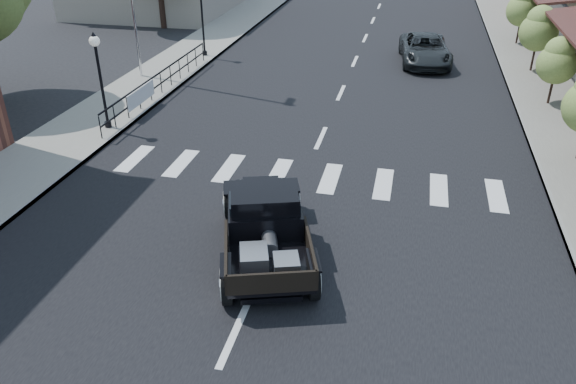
# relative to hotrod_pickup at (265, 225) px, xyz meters

# --- Properties ---
(ground) EXTENTS (120.00, 120.00, 0.00)m
(ground) POSITION_rel_hotrod_pickup_xyz_m (0.09, 0.23, -0.83)
(ground) COLOR black
(ground) RESTS_ON ground
(road) EXTENTS (14.00, 80.00, 0.02)m
(road) POSITION_rel_hotrod_pickup_xyz_m (0.09, 15.23, -0.82)
(road) COLOR black
(road) RESTS_ON ground
(road_markings) EXTENTS (12.00, 60.00, 0.06)m
(road_markings) POSITION_rel_hotrod_pickup_xyz_m (0.09, 10.23, -0.83)
(road_markings) COLOR silver
(road_markings) RESTS_ON ground
(sidewalk_left) EXTENTS (3.00, 80.00, 0.15)m
(sidewalk_left) POSITION_rel_hotrod_pickup_xyz_m (-8.41, 15.23, -0.76)
(sidewalk_left) COLOR gray
(sidewalk_left) RESTS_ON ground
(sidewalk_right) EXTENTS (3.00, 80.00, 0.15)m
(sidewalk_right) POSITION_rel_hotrod_pickup_xyz_m (8.59, 15.23, -0.76)
(sidewalk_right) COLOR gray
(sidewalk_right) RESTS_ON ground
(railing) EXTENTS (0.08, 10.00, 1.00)m
(railing) POSITION_rel_hotrod_pickup_xyz_m (-7.21, 10.23, -0.18)
(railing) COLOR black
(railing) RESTS_ON sidewalk_left
(banner) EXTENTS (0.04, 2.20, 0.60)m
(banner) POSITION_rel_hotrod_pickup_xyz_m (-7.13, 8.23, -0.38)
(banner) COLOR silver
(banner) RESTS_ON sidewalk_left
(lamp_post_b) EXTENTS (0.36, 0.36, 3.38)m
(lamp_post_b) POSITION_rel_hotrod_pickup_xyz_m (-7.51, 6.23, 1.01)
(lamp_post_b) COLOR black
(lamp_post_b) RESTS_ON sidewalk_left
(lamp_post_c) EXTENTS (0.36, 0.36, 3.38)m
(lamp_post_c) POSITION_rel_hotrod_pickup_xyz_m (-7.51, 16.23, 1.01)
(lamp_post_c) COLOR black
(lamp_post_c) RESTS_ON sidewalk_left
(small_tree_c) EXTENTS (1.52, 1.52, 2.54)m
(small_tree_c) POSITION_rel_hotrod_pickup_xyz_m (8.39, 12.42, 0.59)
(small_tree_c) COLOR olive
(small_tree_c) RESTS_ON sidewalk_right
(small_tree_d) EXTENTS (1.71, 1.71, 2.85)m
(small_tree_d) POSITION_rel_hotrod_pickup_xyz_m (8.39, 17.06, 0.75)
(small_tree_d) COLOR olive
(small_tree_d) RESTS_ON sidewalk_right
(small_tree_e) EXTENTS (1.70, 1.70, 2.83)m
(small_tree_e) POSITION_rel_hotrod_pickup_xyz_m (8.39, 22.36, 0.73)
(small_tree_e) COLOR olive
(small_tree_e) RESTS_ON sidewalk_right
(hotrod_pickup) EXTENTS (3.62, 5.25, 1.66)m
(hotrod_pickup) POSITION_rel_hotrod_pickup_xyz_m (0.00, 0.00, 0.00)
(hotrod_pickup) COLOR black
(hotrod_pickup) RESTS_ON ground
(second_car) EXTENTS (2.78, 5.12, 1.36)m
(second_car) POSITION_rel_hotrod_pickup_xyz_m (3.46, 17.66, -0.15)
(second_car) COLOR black
(second_car) RESTS_ON ground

